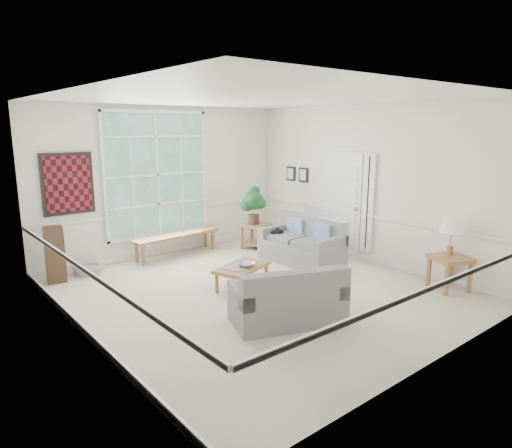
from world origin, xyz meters
The scene contains 24 objects.
floor centered at (0.00, 0.00, -0.01)m, with size 5.50×6.00×0.01m, color #BFB69F.
ceiling centered at (0.00, 0.00, 3.00)m, with size 5.50×6.00×0.02m, color white.
wall_back centered at (0.00, 3.00, 1.50)m, with size 5.50×0.02×3.00m, color white.
wall_front centered at (0.00, -3.00, 1.50)m, with size 5.50×0.02×3.00m, color white.
wall_left centered at (-2.75, 0.00, 1.50)m, with size 0.02×6.00×3.00m, color white.
wall_right centered at (2.75, 0.00, 1.50)m, with size 0.02×6.00×3.00m, color white.
window_back centered at (-0.20, 2.96, 1.65)m, with size 2.30×0.08×2.40m, color white.
entry_door centered at (2.71, 0.60, 1.05)m, with size 0.08×0.90×2.10m, color white.
door_sidelight centered at (2.71, -0.03, 1.15)m, with size 0.08×0.26×1.90m, color white.
wall_art centered at (-1.95, 2.95, 1.60)m, with size 0.90×0.06×1.10m, color #590C18.
wall_frame_near centered at (2.71, 1.75, 1.55)m, with size 0.04×0.26×0.32m, color black.
wall_frame_far centered at (2.71, 2.15, 1.55)m, with size 0.04×0.26×0.32m, color black.
loveseat_right centered at (1.64, 0.70, 0.44)m, with size 0.84×1.62×0.88m, color slate.
loveseat_front centered at (-0.48, -1.17, 0.40)m, with size 1.47×0.76×0.79m, color slate.
coffee_table centered at (-0.11, 0.29, 0.18)m, with size 0.98×0.54×0.37m, color olive.
pewter_bowl centered at (-0.10, 0.22, 0.41)m, with size 0.34×0.34×0.08m, color #9D9DA3.
window_bench centered at (0.01, 2.65, 0.22)m, with size 1.90×0.37×0.44m, color olive.
end_table centered at (1.63, 2.09, 0.27)m, with size 0.54×0.54×0.54m, color olive.
houseplant centered at (1.59, 2.10, 0.95)m, with size 0.48×0.48×0.82m, color #1A4B23, non-canonical shape.
side_table centered at (2.40, -1.90, 0.28)m, with size 0.54×0.54×0.55m, color olive.
table_lamp centered at (2.48, -1.84, 0.88)m, with size 0.38×0.38×0.65m, color silver, non-canonical shape.
pet_bed centered at (-1.82, 2.63, 0.07)m, with size 0.50×0.50×0.15m, color gray.
floor_speaker centered at (-2.40, 2.50, 0.48)m, with size 0.30×0.24×0.97m, color #3E281C.
cat centered at (1.52, 1.27, 0.52)m, with size 0.29×0.21×0.14m, color black.
Camera 1 is at (-4.45, -5.37, 2.58)m, focal length 32.00 mm.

